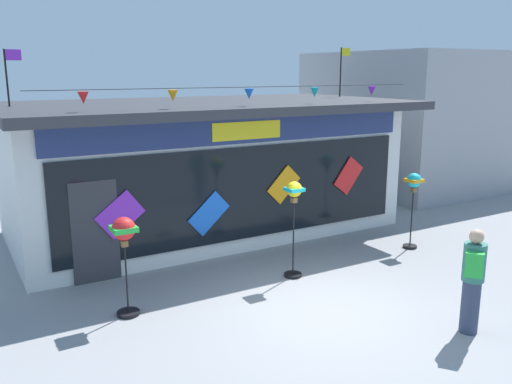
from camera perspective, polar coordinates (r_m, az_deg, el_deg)
name	(u,v)px	position (r m, az deg, el deg)	size (l,w,h in m)	color
ground_plane	(319,310)	(9.49, 6.76, -12.39)	(80.00, 80.00, 0.00)	gray
kite_shop_building	(204,165)	(13.72, -5.58, 2.83)	(9.67, 5.34, 4.67)	silver
wind_spinner_far_left	(124,239)	(9.05, -13.83, -4.88)	(0.39, 0.39, 1.71)	black
wind_spinner_left	(294,206)	(10.45, 4.05, -1.44)	(0.35, 0.35, 1.94)	black
wind_spinner_center_left	(414,189)	(12.69, 16.40, 0.26)	(0.33, 0.33, 1.77)	black
person_near_camera	(473,279)	(9.00, 22.03, -8.59)	(0.47, 0.44, 1.68)	#333D56
neighbour_building	(420,119)	(20.53, 17.06, 7.44)	(6.45, 6.18, 4.64)	#99999E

